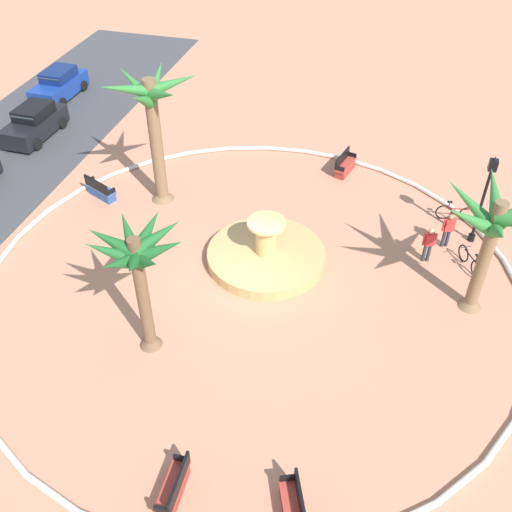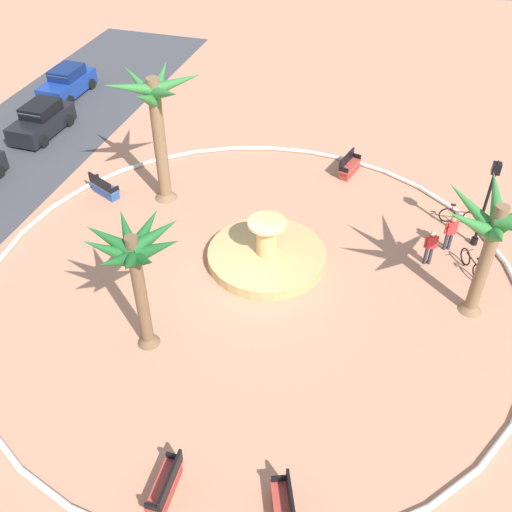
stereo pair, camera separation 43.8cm
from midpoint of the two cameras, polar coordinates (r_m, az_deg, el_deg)
name	(u,v)px [view 1 (the left image)]	position (r m, az deg, el deg)	size (l,w,h in m)	color
ground_plane	(251,282)	(22.63, -1.00, -2.59)	(80.00, 80.00, 0.00)	tan
plaza_curb	(251,280)	(22.56, -1.00, -2.40)	(20.62, 20.62, 0.20)	silver
fountain	(266,255)	(23.43, 0.46, 0.13)	(4.74, 4.74, 1.94)	tan
palm_tree_near_fountain	(494,228)	(20.81, 21.57, 2.54)	(4.24, 3.95, 4.90)	brown
palm_tree_by_curb	(137,261)	(18.17, -12.17, -0.48)	(3.23, 3.25, 4.89)	brown
palm_tree_mid_plaza	(152,115)	(25.33, -10.55, 13.33)	(3.86, 3.79, 6.03)	brown
bench_east	(174,488)	(17.18, -8.78, -21.47)	(1.61, 0.55, 1.00)	#B73D33
bench_west	(101,191)	(27.99, -15.31, 6.14)	(1.13, 1.66, 1.00)	#335BA8
bench_north	(345,166)	(29.12, 8.22, 8.65)	(1.67, 0.88, 1.00)	#B73D33
bench_southeast	(293,509)	(16.75, 2.85, -23.42)	(1.67, 1.07, 1.00)	#B73D33
lamppost	(485,193)	(24.84, 20.89, 5.70)	(0.32, 0.32, 4.02)	black
bicycle_red_frame	(470,261)	(24.41, 19.62, -0.45)	(1.54, 0.87, 0.94)	black
bicycle_by_lamppost	(455,213)	(26.90, 18.40, 4.02)	(0.44, 1.72, 0.94)	black
person_cyclist_helmet	(429,243)	(23.96, 15.97, 1.21)	(0.28, 0.51, 1.60)	#33333D
person_cyclist_photo	(448,229)	(24.96, 17.71, 2.54)	(0.31, 0.50, 1.60)	#33333D
parked_car_third	(34,123)	(33.97, -21.12, 11.98)	(4.03, 1.98, 1.67)	black
parked_car_rightmost	(59,85)	(38.05, -18.96, 15.46)	(4.03, 1.97, 1.67)	navy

